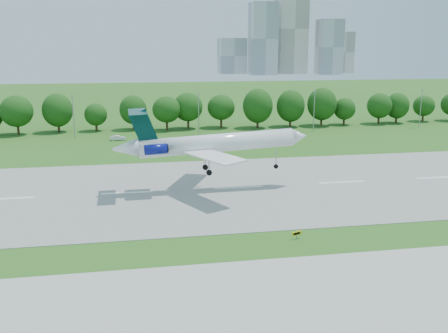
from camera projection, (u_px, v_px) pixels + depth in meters
ground at (412, 229)px, 70.47m from camera, size 600.00×600.00×0.00m
runway at (342, 182)px, 94.39m from camera, size 400.00×45.00×0.08m
tree_line at (258, 108)px, 157.05m from camera, size 288.40×8.40×10.40m
light_poles at (258, 112)px, 147.02m from camera, size 175.90×0.25×12.19m
skyline at (287, 40)px, 454.03m from camera, size 127.00×52.00×80.00m
airliner at (207, 143)px, 88.00m from camera, size 35.09×25.59×11.70m
taxi_sign_left at (297, 233)px, 66.76m from camera, size 1.45×0.63×1.04m
service_vehicle_a at (118, 138)px, 136.34m from camera, size 4.32×1.93×1.38m
service_vehicle_b at (150, 134)px, 143.18m from camera, size 3.39×2.19×1.07m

